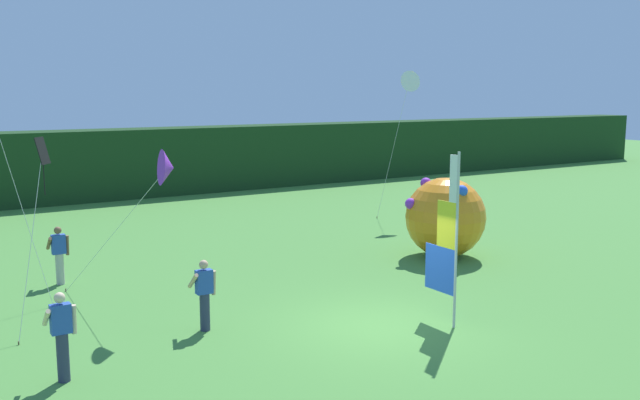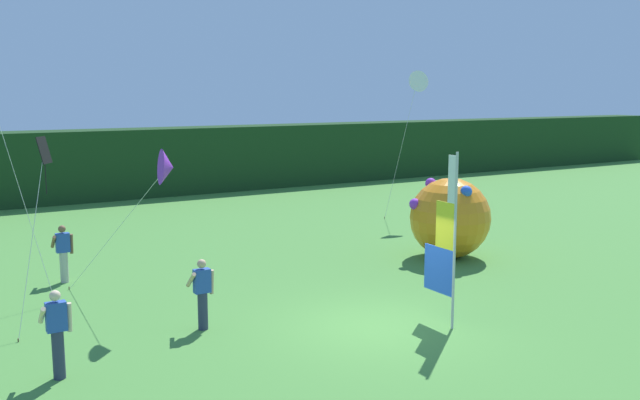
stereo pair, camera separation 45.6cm
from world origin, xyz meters
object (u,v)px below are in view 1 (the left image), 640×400
(kite_purple_delta_0, at_px, (167,168))
(kite_white_delta_3, at_px, (409,82))
(banner_flag, at_px, (447,242))
(person_near_banner, at_px, (62,334))
(person_far_left, at_px, (59,254))
(person_mid_field, at_px, (204,293))
(inflatable_balloon, at_px, (445,217))
(kite_black_diamond_2, at_px, (41,162))

(kite_purple_delta_0, distance_m, kite_white_delta_3, 15.06)
(banner_flag, xyz_separation_m, kite_white_delta_3, (7.99, 11.17, 3.71))
(person_near_banner, height_order, kite_white_delta_3, kite_white_delta_3)
(person_near_banner, height_order, person_far_left, person_near_banner)
(kite_purple_delta_0, bearing_deg, banner_flag, -37.84)
(person_mid_field, height_order, inflatable_balloon, inflatable_balloon)
(person_far_left, distance_m, kite_white_delta_3, 15.72)
(person_near_banner, xyz_separation_m, kite_black_diamond_2, (0.55, 3.91, 2.75))
(banner_flag, relative_size, kite_black_diamond_2, 0.94)
(kite_black_diamond_2, bearing_deg, person_near_banner, -97.98)
(banner_flag, distance_m, person_far_left, 10.55)
(kite_purple_delta_0, height_order, kite_black_diamond_2, kite_black_diamond_2)
(person_near_banner, bearing_deg, banner_flag, -9.38)
(inflatable_balloon, height_order, kite_purple_delta_0, kite_purple_delta_0)
(person_mid_field, bearing_deg, kite_purple_delta_0, 100.05)
(person_far_left, xyz_separation_m, kite_white_delta_3, (14.66, 3.06, 4.75))
(kite_purple_delta_0, xyz_separation_m, kite_white_delta_3, (13.03, 7.26, 2.10))
(person_far_left, xyz_separation_m, kite_black_diamond_2, (-0.84, -2.87, 2.79))
(banner_flag, bearing_deg, person_near_banner, 170.62)
(kite_white_delta_3, bearing_deg, banner_flag, -125.57)
(kite_black_diamond_2, xyz_separation_m, kite_white_delta_3, (15.50, 5.94, 1.96))
(banner_flag, height_order, person_far_left, banner_flag)
(banner_flag, distance_m, kite_black_diamond_2, 9.32)
(person_near_banner, distance_m, kite_black_diamond_2, 4.81)
(person_mid_field, height_order, kite_black_diamond_2, kite_black_diamond_2)
(person_mid_field, distance_m, kite_purple_delta_0, 3.01)
(person_near_banner, relative_size, person_far_left, 1.04)
(person_mid_field, height_order, kite_purple_delta_0, kite_purple_delta_0)
(banner_flag, xyz_separation_m, person_far_left, (-6.67, 8.11, -1.04))
(person_far_left, xyz_separation_m, kite_purple_delta_0, (1.63, -4.20, 2.65))
(inflatable_balloon, bearing_deg, person_near_banner, -163.99)
(kite_purple_delta_0, bearing_deg, kite_black_diamond_2, 151.80)
(banner_flag, bearing_deg, person_far_left, 129.44)
(person_mid_field, relative_size, kite_white_delta_3, 0.26)
(inflatable_balloon, height_order, kite_black_diamond_2, kite_black_diamond_2)
(banner_flag, relative_size, kite_white_delta_3, 0.65)
(person_near_banner, distance_m, inflatable_balloon, 13.02)
(banner_flag, distance_m, person_mid_field, 5.51)
(banner_flag, distance_m, inflatable_balloon, 6.66)
(inflatable_balloon, distance_m, kite_white_delta_3, 8.39)
(person_far_left, distance_m, inflatable_balloon, 11.58)
(person_far_left, relative_size, kite_black_diamond_2, 0.38)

